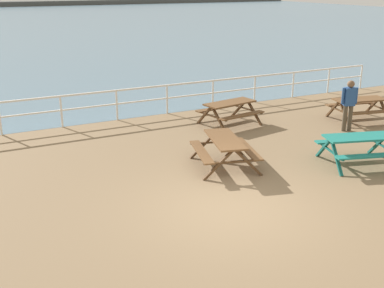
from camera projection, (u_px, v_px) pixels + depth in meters
name	position (u px, v px, depth m)	size (l,w,h in m)	color
ground_plane	(233.00, 212.00, 10.34)	(30.00, 24.00, 0.20)	#846B4C
seaward_railing	(116.00, 99.00, 16.61)	(23.07, 0.07, 1.08)	white
picnic_table_near_left	(359.00, 104.00, 16.61)	(2.07, 1.85, 0.80)	brown
picnic_table_near_right	(359.00, 143.00, 12.61)	(2.16, 1.96, 0.80)	#1E7A70
picnic_table_far_right	(230.00, 108.00, 16.15)	(2.03, 1.80, 0.80)	brown
picnic_table_seaward	(225.00, 145.00, 12.43)	(1.92, 2.13, 0.80)	brown
visitor	(349.00, 102.00, 15.32)	(0.51, 0.32, 1.66)	#4C4233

